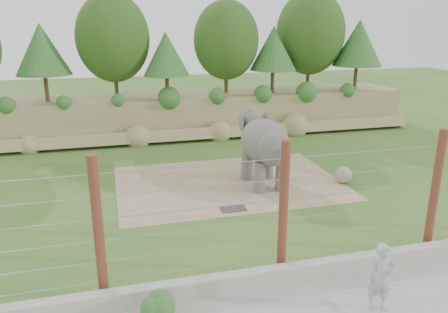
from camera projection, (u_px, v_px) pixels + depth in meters
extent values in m
plane|color=#386826|center=(237.00, 210.00, 16.96)|extent=(90.00, 90.00, 0.00)
cube|color=#897B55|center=(181.00, 113.00, 28.59)|extent=(30.00, 4.00, 2.50)
cube|color=#897B55|center=(188.00, 135.00, 26.73)|extent=(30.00, 1.37, 1.07)
cylinder|color=#3F2B19|center=(46.00, 88.00, 25.57)|extent=(0.24, 0.24, 1.58)
sphere|color=#1F4216|center=(42.00, 51.00, 24.93)|extent=(3.60, 3.60, 3.60)
cylinder|color=#3F2B19|center=(116.00, 82.00, 26.96)|extent=(0.24, 0.24, 1.92)
sphere|color=#1F4216|center=(113.00, 38.00, 26.18)|extent=(4.40, 4.40, 4.40)
cylinder|color=#3F2B19|center=(167.00, 87.00, 26.66)|extent=(0.24, 0.24, 1.40)
sphere|color=#1F4216|center=(166.00, 55.00, 26.09)|extent=(3.20, 3.20, 3.20)
cylinder|color=#3F2B19|center=(226.00, 79.00, 28.50)|extent=(0.24, 0.24, 1.82)
sphere|color=#1F4216|center=(226.00, 40.00, 27.76)|extent=(4.16, 4.16, 4.16)
cylinder|color=#3F2B19|center=(272.00, 81.00, 28.72)|extent=(0.24, 0.24, 1.50)
sphere|color=#1F4216|center=(273.00, 49.00, 28.12)|extent=(3.44, 3.44, 3.44)
cylinder|color=#3F2B19|center=(308.00, 74.00, 30.30)|extent=(0.24, 0.24, 2.03)
sphere|color=#1F4216|center=(310.00, 33.00, 29.48)|extent=(4.64, 4.64, 4.64)
cylinder|color=#3F2B19|center=(355.00, 78.00, 29.98)|extent=(0.24, 0.24, 1.64)
sphere|color=#1F4216|center=(358.00, 44.00, 29.32)|extent=(3.76, 3.76, 3.76)
cube|color=#9B845E|center=(229.00, 183.00, 19.85)|extent=(10.00, 7.00, 0.02)
cube|color=#262628|center=(233.00, 209.00, 17.03)|extent=(1.00, 0.60, 0.03)
sphere|color=gray|center=(344.00, 175.00, 19.70)|extent=(0.76, 0.76, 0.76)
cube|color=#9F9B94|center=(288.00, 274.00, 12.27)|extent=(26.00, 0.35, 0.50)
cylinder|color=#592A1C|center=(98.00, 230.00, 10.99)|extent=(0.26, 0.26, 4.00)
cylinder|color=#592A1C|center=(283.00, 209.00, 12.21)|extent=(0.26, 0.26, 4.00)
cylinder|color=#592A1C|center=(435.00, 192.00, 13.43)|extent=(0.26, 0.26, 4.00)
cylinder|color=#99999E|center=(281.00, 257.00, 12.66)|extent=(20.00, 0.02, 0.02)
cylinder|color=#99999E|center=(282.00, 238.00, 12.48)|extent=(20.00, 0.02, 0.02)
cylinder|color=#99999E|center=(283.00, 219.00, 12.30)|extent=(20.00, 0.02, 0.02)
cylinder|color=#99999E|center=(284.00, 200.00, 12.12)|extent=(20.00, 0.02, 0.02)
cylinder|color=#99999E|center=(285.00, 179.00, 11.95)|extent=(20.00, 0.02, 0.02)
cylinder|color=#99999E|center=(286.00, 158.00, 11.77)|extent=(20.00, 0.02, 0.02)
sphere|color=#1E511E|center=(156.00, 308.00, 10.57)|extent=(0.76, 0.76, 0.76)
imported|color=silver|center=(381.00, 277.00, 10.90)|extent=(0.76, 0.62, 1.81)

